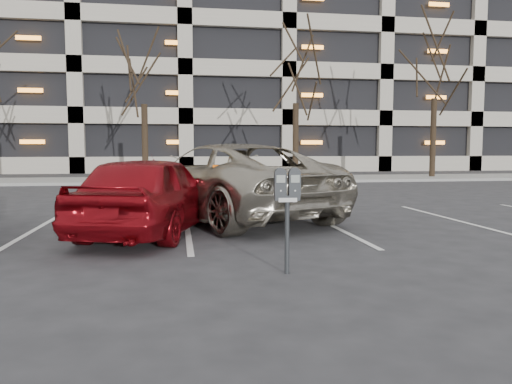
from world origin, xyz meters
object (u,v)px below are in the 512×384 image
tree_c (296,56)px  parking_meter (287,195)px  car_red (151,194)px  tree_b (143,56)px  tree_d (436,49)px  suv_silver (226,181)px

tree_c → parking_meter: 18.58m
tree_c → car_red: size_ratio=1.95×
tree_b → car_red: (0.96, -14.26, -4.90)m
tree_c → parking_meter: tree_c is taller
tree_c → car_red: bearing=-112.9°
tree_d → suv_silver: bearing=-132.8°
tree_d → car_red: 20.14m
tree_d → parking_meter: tree_d is taller
tree_d → parking_meter: (-11.28, -17.41, -5.42)m
suv_silver → parking_meter: bearing=68.4°
tree_d → parking_meter: 21.44m
tree_b → parking_meter: (2.72, -17.41, -4.65)m
parking_meter → car_red: size_ratio=0.30×
tree_b → parking_meter: 18.22m
tree_c → suv_silver: bearing=-110.0°
tree_b → tree_c: size_ratio=0.96×
parking_meter → suv_silver: (-0.25, 4.94, -0.16)m
tree_c → suv_silver: (-4.54, -12.47, -5.03)m
tree_d → car_red: bearing=-132.4°
tree_d → tree_b: bearing=180.0°
suv_silver → car_red: size_ratio=1.54×
tree_b → suv_silver: 13.59m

